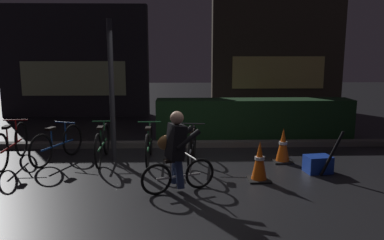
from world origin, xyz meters
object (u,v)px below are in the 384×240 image
Objects in this scene: cyclist at (176,151)px; closed_umbrella at (332,154)px; traffic_cone_near at (259,162)px; street_post at (111,91)px; parked_bike_left_mid at (57,144)px; parked_bike_leftmost at (12,145)px; parked_bike_center_right at (149,144)px; blue_crate at (318,164)px; traffic_cone_far at (283,146)px; parked_bike_right_mid at (192,147)px; parked_bike_center_left at (102,144)px.

cyclist is 1.47× the size of closed_umbrella.
street_post is at bearing 153.55° from traffic_cone_near.
closed_umbrella is (4.95, -1.09, 0.07)m from parked_bike_left_mid.
parked_bike_center_right is (2.59, 0.07, -0.03)m from parked_bike_leftmost.
parked_bike_center_right is at bearing 165.50° from blue_crate.
cyclist is 2.70m from closed_umbrella.
traffic_cone_far is (4.36, -0.19, -0.01)m from parked_bike_left_mid.
parked_bike_left_mid is 1.78m from parked_bike_center_right.
traffic_cone_near is 1.27m from closed_umbrella.
cyclist is at bearing 175.20° from parked_bike_right_mid.
parked_bike_right_mid is (1.73, -0.26, -0.00)m from parked_bike_center_left.
parked_bike_center_left is (1.69, 0.12, -0.02)m from parked_bike_leftmost.
parked_bike_leftmost is 1.09× the size of parked_bike_center_right.
traffic_cone_near reaches higher than traffic_cone_far.
parked_bike_right_mid is 1.45m from traffic_cone_near.
parked_bike_center_right is at bearing -177.84° from closed_umbrella.
parked_bike_right_mid is 1.89× the size of closed_umbrella.
parked_bike_right_mid is at bearing 138.19° from traffic_cone_near.
blue_crate is 0.35× the size of cyclist.
parked_bike_leftmost reaches higher than parked_bike_left_mid.
traffic_cone_near is (1.91, -1.19, -0.01)m from parked_bike_center_right.
traffic_cone_near is at bearing -88.91° from parked_bike_left_mid.
parked_bike_center_right is 1.00× the size of parked_bike_right_mid.
cyclist reaches higher than parked_bike_left_mid.
parked_bike_right_mid is 2.39× the size of traffic_cone_near.
cyclist reaches higher than parked_bike_center_right.
parked_bike_center_left is (0.87, -0.01, 0.01)m from parked_bike_left_mid.
closed_umbrella is (3.88, -1.15, -0.95)m from street_post.
parked_bike_left_mid is at bearing 86.87° from parked_bike_center_left.
parked_bike_left_mid is at bearing 87.19° from parked_bike_center_right.
street_post is 3.46m from traffic_cone_far.
street_post is at bearing 175.63° from traffic_cone_far.
cyclist reaches higher than parked_bike_right_mid.
traffic_cone_far is at bearing -81.09° from parked_bike_right_mid.
parked_bike_center_left is at bearing 87.74° from parked_bike_right_mid.
traffic_cone_far is (5.18, -0.06, -0.04)m from parked_bike_leftmost.
parked_bike_leftmost reaches higher than traffic_cone_far.
parked_bike_leftmost is 0.83m from parked_bike_left_mid.
traffic_cone_near is at bearing -3.29° from cyclist.
parked_bike_center_left reaches higher than parked_bike_center_right.
parked_bike_center_left is 1.92× the size of closed_umbrella.
parked_bike_left_mid is 4.36m from traffic_cone_far.
parked_bike_leftmost is at bearing 90.60° from parked_bike_center_right.
parked_bike_center_right is at bearing 148.18° from traffic_cone_near.
parked_bike_right_mid is at bearing -177.43° from traffic_cone_far.
street_post is at bearing 166.47° from blue_crate.
street_post is at bearing -74.07° from parked_bike_center_left.
parked_bike_leftmost is at bearing 118.67° from parked_bike_left_mid.
parked_bike_leftmost is 2.64× the size of traffic_cone_far.
cyclist is at bearing -54.50° from street_post.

